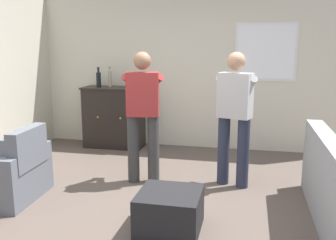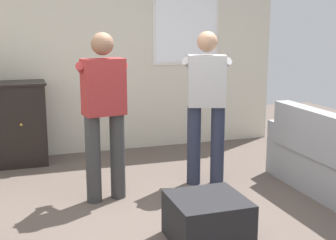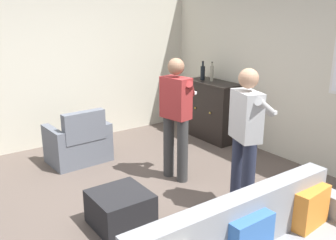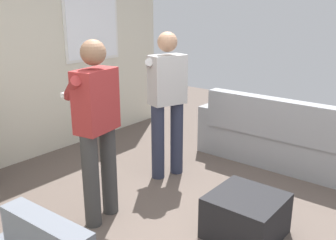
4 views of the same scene
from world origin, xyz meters
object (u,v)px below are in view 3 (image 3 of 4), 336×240
bottle_wine_green (203,72)px  person_standing_right (246,134)px  bottle_liquor_amber (212,73)px  ottoman (120,209)px  sideboard_cabinet (212,110)px  person_standing_left (176,114)px  armchair (79,144)px

bottle_wine_green → person_standing_right: (2.36, -1.37, -0.25)m
bottle_liquor_amber → person_standing_right: 2.61m
bottle_liquor_amber → ottoman: bottle_liquor_amber is taller
sideboard_cabinet → person_standing_left: size_ratio=0.63×
ottoman → person_standing_left: size_ratio=0.36×
person_standing_left → person_standing_right: size_ratio=1.00×
bottle_wine_green → person_standing_left: (1.21, -1.49, -0.25)m
armchair → person_standing_left: size_ratio=0.54×
sideboard_cabinet → ottoman: size_ratio=1.76×
person_standing_left → bottle_liquor_amber: bearing=123.7°
person_standing_right → ottoman: bearing=-112.2°
sideboard_cabinet → bottle_liquor_amber: bottle_liquor_amber is taller
bottle_liquor_amber → person_standing_left: size_ratio=0.20×
armchair → bottle_liquor_amber: (0.30, 2.41, 0.90)m
sideboard_cabinet → ottoman: 3.18m
bottle_liquor_amber → ottoman: 3.35m
armchair → bottle_liquor_amber: size_ratio=2.67×
armchair → person_standing_right: 2.74m
bottle_wine_green → ottoman: (1.82, -2.69, -1.00)m
person_standing_right → bottle_wine_green: bearing=149.9°
bottle_liquor_amber → sideboard_cabinet: bearing=-10.4°
sideboard_cabinet → bottle_wine_green: size_ratio=3.08×
person_standing_left → person_standing_right: bearing=6.0°
ottoman → bottle_liquor_amber: bearing=120.8°
bottle_wine_green → person_standing_right: 2.74m
sideboard_cabinet → bottle_wine_green: 0.70m
armchair → bottle_wine_green: 2.53m
ottoman → person_standing_left: bearing=116.7°
person_standing_left → person_standing_right: 1.15m
bottle_wine_green → person_standing_left: size_ratio=0.20×
armchair → ottoman: size_ratio=1.52×
armchair → bottle_wine_green: size_ratio=2.67×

